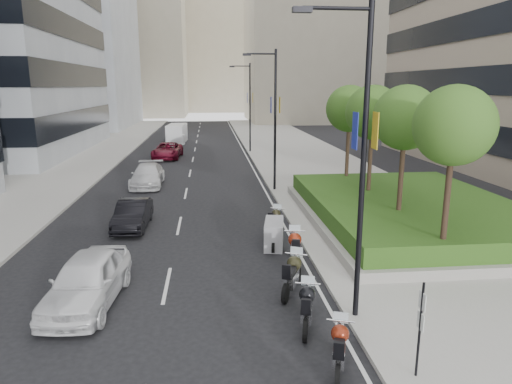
{
  "coord_description": "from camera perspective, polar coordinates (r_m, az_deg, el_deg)",
  "views": [
    {
      "loc": [
        0.1,
        -11.02,
        6.79
      ],
      "look_at": [
        2.19,
        9.37,
        2.0
      ],
      "focal_mm": 32.0,
      "sensor_mm": 36.0,
      "label": 1
    }
  ],
  "objects": [
    {
      "name": "delivery_van",
      "position": [
        56.92,
        -9.87,
        7.14
      ],
      "size": [
        2.34,
        5.33,
        2.18
      ],
      "rotation": [
        0.0,
        0.0,
        -0.07
      ],
      "color": "white",
      "rests_on": "ground"
    },
    {
      "name": "tree_0",
      "position": [
        17.26,
        23.51,
        7.54
      ],
      "size": [
        2.8,
        2.8,
        6.3
      ],
      "color": "#332319",
      "rests_on": "planter"
    },
    {
      "name": "car_c",
      "position": [
        32.47,
        -13.4,
        2.05
      ],
      "size": [
        2.1,
        5.1,
        1.48
      ],
      "primitive_type": "imported",
      "rotation": [
        0.0,
        0.0,
        0.01
      ],
      "color": "silver",
      "rests_on": "ground"
    },
    {
      "name": "car_a",
      "position": [
        15.58,
        -20.34,
        -10.3
      ],
      "size": [
        2.29,
        4.87,
        1.61
      ],
      "primitive_type": "imported",
      "rotation": [
        0.0,
        0.0,
        -0.08
      ],
      "color": "white",
      "rests_on": "ground"
    },
    {
      "name": "lamp_post_0",
      "position": [
        12.8,
        12.69,
        5.09
      ],
      "size": [
        2.34,
        0.45,
        9.0
      ],
      "color": "black",
      "rests_on": "ground"
    },
    {
      "name": "building_cream_left",
      "position": [
        112.95,
        -15.82,
        17.86
      ],
      "size": [
        26.0,
        24.0,
        34.0
      ],
      "primitive_type": "cube",
      "color": "#B7AD93",
      "rests_on": "ground"
    },
    {
      "name": "hedge",
      "position": [
        23.95,
        18.78,
        -1.67
      ],
      "size": [
        9.4,
        13.4,
        0.8
      ],
      "primitive_type": "cube",
      "color": "#244814",
      "rests_on": "planter"
    },
    {
      "name": "motorcycle_1",
      "position": [
        11.91,
        10.37,
        -18.61
      ],
      "size": [
        0.88,
        2.03,
        1.05
      ],
      "rotation": [
        0.0,
        0.0,
        1.26
      ],
      "color": "black",
      "rests_on": "ground"
    },
    {
      "name": "motorcycle_6",
      "position": [
        21.67,
        2.36,
        -3.57
      ],
      "size": [
        1.01,
        1.98,
        1.05
      ],
      "rotation": [
        0.0,
        0.0,
        1.16
      ],
      "color": "black",
      "rests_on": "ground"
    },
    {
      "name": "building_cream_right",
      "position": [
        94.28,
        8.11,
        19.85
      ],
      "size": [
        28.0,
        24.0,
        36.0
      ],
      "primitive_type": "cube",
      "color": "#B7AD93",
      "rests_on": "ground"
    },
    {
      "name": "motorcycle_3",
      "position": [
        15.58,
        4.56,
        -10.19
      ],
      "size": [
        1.14,
        2.2,
        1.17
      ],
      "rotation": [
        0.0,
        0.0,
        1.15
      ],
      "color": "black",
      "rests_on": "ground"
    },
    {
      "name": "lamp_post_2",
      "position": [
        47.22,
        -0.95,
        11.05
      ],
      "size": [
        2.34,
        0.45,
        9.0
      ],
      "color": "black",
      "rests_on": "ground"
    },
    {
      "name": "motorcycle_2",
      "position": [
        13.59,
        6.35,
        -14.06
      ],
      "size": [
        0.84,
        2.18,
        1.11
      ],
      "rotation": [
        0.0,
        0.0,
        1.32
      ],
      "color": "black",
      "rests_on": "ground"
    },
    {
      "name": "tree_2",
      "position": [
        24.54,
        14.39,
        9.56
      ],
      "size": [
        2.8,
        2.8,
        6.3
      ],
      "color": "#332319",
      "rests_on": "planter"
    },
    {
      "name": "tree_1",
      "position": [
        20.83,
        18.16,
        8.75
      ],
      "size": [
        2.8,
        2.8,
        6.3
      ],
      "color": "#332319",
      "rests_on": "planter"
    },
    {
      "name": "car_b",
      "position": [
        23.05,
        -15.15,
        -2.71
      ],
      "size": [
        1.51,
        4.11,
        1.34
      ],
      "primitive_type": "imported",
      "rotation": [
        0.0,
        0.0,
        -0.02
      ],
      "color": "black",
      "rests_on": "ground"
    },
    {
      "name": "lamp_post_1",
      "position": [
        29.35,
        2.12,
        9.77
      ],
      "size": [
        2.34,
        0.45,
        9.0
      ],
      "color": "black",
      "rests_on": "ground"
    },
    {
      "name": "building_cream_centre",
      "position": [
        131.6,
        -5.26,
        18.42
      ],
      "size": [
        30.0,
        24.0,
        38.0
      ],
      "primitive_type": "cube",
      "color": "#B7AD93",
      "rests_on": "ground"
    },
    {
      "name": "planter",
      "position": [
        24.11,
        18.67,
        -3.05
      ],
      "size": [
        10.0,
        14.0,
        0.4
      ],
      "primitive_type": "cube",
      "color": "gray",
      "rests_on": "sidewalk_right"
    },
    {
      "name": "ground",
      "position": [
        12.94,
        -5.72,
        -18.56
      ],
      "size": [
        160.0,
        160.0,
        0.0
      ],
      "primitive_type": "plane",
      "color": "black",
      "rests_on": "ground"
    },
    {
      "name": "building_grey_far",
      "position": [
        84.92,
        -23.47,
        17.66
      ],
      "size": [
        22.0,
        26.0,
        30.0
      ],
      "primitive_type": "cube",
      "color": "gray",
      "rests_on": "ground"
    },
    {
      "name": "parking_sign",
      "position": [
        11.48,
        19.84,
        -15.37
      ],
      "size": [
        0.06,
        0.32,
        2.5
      ],
      "color": "black",
      "rests_on": "ground"
    },
    {
      "name": "car_d",
      "position": [
        44.6,
        -11.03,
        5.11
      ],
      "size": [
        2.86,
        5.51,
        1.48
      ],
      "primitive_type": "imported",
      "rotation": [
        0.0,
        0.0,
        -0.08
      ],
      "color": "maroon",
      "rests_on": "ground"
    },
    {
      "name": "motorcycle_5",
      "position": [
        19.67,
        2.26,
        -5.26
      ],
      "size": [
        1.09,
        2.01,
        1.16
      ],
      "rotation": [
        0.0,
        0.0,
        1.4
      ],
      "color": "black",
      "rests_on": "ground"
    },
    {
      "name": "sidewalk_right",
      "position": [
        42.5,
        6.33,
        3.98
      ],
      "size": [
        10.0,
        100.0,
        0.15
      ],
      "primitive_type": "cube",
      "color": "#9E9B93",
      "rests_on": "ground"
    },
    {
      "name": "lane_centre",
      "position": [
        41.6,
        -7.99,
        3.63
      ],
      "size": [
        0.12,
        100.0,
        0.01
      ],
      "primitive_type": "cube",
      "color": "silver",
      "rests_on": "ground"
    },
    {
      "name": "sidewalk_left",
      "position": [
        43.29,
        -22.04,
        3.26
      ],
      "size": [
        8.0,
        100.0,
        0.15
      ],
      "primitive_type": "cube",
      "color": "#9E9B93",
      "rests_on": "ground"
    },
    {
      "name": "tree_3",
      "position": [
        28.33,
        11.6,
        10.13
      ],
      "size": [
        2.8,
        2.8,
        6.3
      ],
      "color": "#332319",
      "rests_on": "planter"
    },
    {
      "name": "motorcycle_4",
      "position": [
        17.76,
        4.89,
        -7.11
      ],
      "size": [
        0.82,
        2.44,
        1.22
      ],
      "rotation": [
        0.0,
        0.0,
        1.42
      ],
      "color": "black",
      "rests_on": "ground"
    },
    {
      "name": "lane_edge",
      "position": [
        41.73,
        -0.82,
        3.79
      ],
      "size": [
        0.12,
        100.0,
        0.01
      ],
      "primitive_type": "cube",
      "color": "silver",
      "rests_on": "ground"
    }
  ]
}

